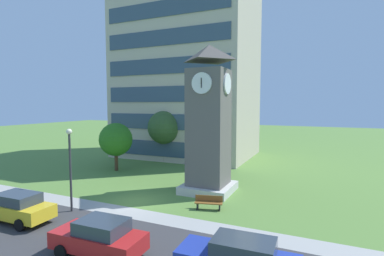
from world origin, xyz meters
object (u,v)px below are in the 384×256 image
Objects in this scene: street_lamp at (70,160)px; parked_car_yellow at (16,207)px; park_bench at (209,202)px; tree_streetside at (116,140)px; clock_tower at (209,127)px; tree_by_building at (164,128)px; parked_car_red at (99,237)px.

street_lamp reaches higher than parked_car_yellow.
park_bench is 0.38× the size of tree_streetside.
tree_streetside is (-12.73, 6.58, 2.76)m from park_bench.
tree_by_building is (-8.95, 8.78, -1.00)m from clock_tower.
clock_tower is 2.62× the size of parked_car_red.
tree_by_building is (-10.36, 12.44, 3.64)m from park_bench.
street_lamp is 7.01m from parked_car_red.
park_bench is 14.59m from tree_streetside.
clock_tower is 1.87× the size of tree_by_building.
street_lamp is 0.87× the size of tree_by_building.
clock_tower is 6.07m from park_bench.
clock_tower is 2.13× the size of street_lamp.
parked_car_yellow is at bearing -76.44° from tree_streetside.
tree_by_building is at bearing 67.99° from tree_streetside.
parked_car_yellow is (0.77, -18.88, -3.24)m from tree_by_building.
clock_tower is at bearing -44.46° from tree_by_building.
tree_by_building is at bearing 98.57° from street_lamp.
parked_car_yellow reaches higher than park_bench.
clock_tower reaches higher than parked_car_yellow.
park_bench is at bearing -68.83° from clock_tower.
street_lamp is 1.08× the size of tree_streetside.
park_bench is at bearing -27.31° from tree_streetside.
street_lamp reaches higher than park_bench.
clock_tower reaches higher than street_lamp.
clock_tower is 2.37× the size of parked_car_yellow.
tree_streetside is 1.14× the size of parked_car_red.
tree_by_building is at bearing 111.75° from parked_car_red.
tree_streetside reaches higher than parked_car_yellow.
park_bench is 0.35× the size of street_lamp.
parked_car_yellow is at bearing -146.12° from park_bench.
tree_by_building reaches higher than street_lamp.
parked_car_yellow and parked_car_red have the same top height.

